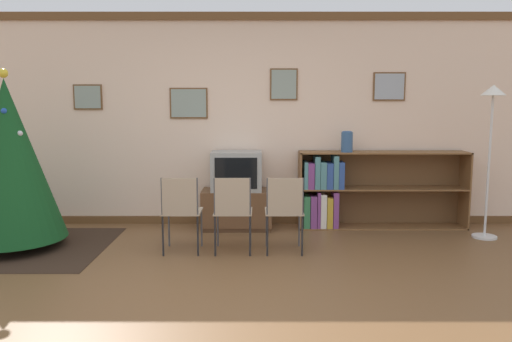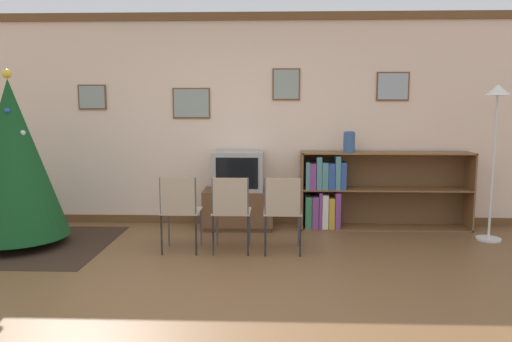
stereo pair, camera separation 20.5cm
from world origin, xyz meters
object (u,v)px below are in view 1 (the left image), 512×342
at_px(bookshelf, 349,191).
at_px(standing_lamp, 490,121).
at_px(christmas_tree, 8,160).
at_px(vase, 346,141).
at_px(tv_console, 236,209).
at_px(folding_chair_left, 180,210).
at_px(folding_chair_right, 283,209).
at_px(television, 235,171).
at_px(folding_chair_center, 232,209).

bearing_deg(bookshelf, standing_lamp, -18.90).
distance_m(christmas_tree, vase, 3.88).
distance_m(christmas_tree, tv_console, 2.65).
bearing_deg(bookshelf, folding_chair_left, -150.11).
bearing_deg(vase, folding_chair_right, -127.66).
bearing_deg(television, vase, 0.57).
relative_size(television, folding_chair_left, 0.76).
xyz_separation_m(folding_chair_right, vase, (0.83, 1.08, 0.63)).
height_order(folding_chair_left, vase, vase).
height_order(tv_console, vase, vase).
distance_m(folding_chair_center, folding_chair_right, 0.54).
bearing_deg(vase, tv_console, -179.54).
xyz_separation_m(tv_console, folding_chair_left, (-0.54, -1.07, 0.22)).
bearing_deg(bookshelf, folding_chair_right, -128.30).
distance_m(christmas_tree, folding_chair_center, 2.47).
bearing_deg(tv_console, television, -90.00).
relative_size(tv_console, folding_chair_right, 1.06).
height_order(christmas_tree, television, christmas_tree).
relative_size(television, folding_chair_center, 0.76).
height_order(christmas_tree, bookshelf, christmas_tree).
distance_m(television, folding_chair_center, 1.10).
xyz_separation_m(television, folding_chair_left, (-0.54, -1.06, -0.26)).
xyz_separation_m(folding_chair_left, folding_chair_right, (1.08, 0.00, 0.00)).
height_order(television, vase, vase).
bearing_deg(folding_chair_right, tv_console, 116.81).
relative_size(tv_console, bookshelf, 0.41).
bearing_deg(tv_console, vase, 0.46).
xyz_separation_m(folding_chair_center, vase, (1.37, 1.08, 0.63)).
bearing_deg(vase, christmas_tree, -167.03).
bearing_deg(vase, bookshelf, 41.45).
bearing_deg(folding_chair_center, folding_chair_right, 0.00).
bearing_deg(tv_console, folding_chair_left, -116.81).
xyz_separation_m(television, bookshelf, (1.44, 0.07, -0.26)).
distance_m(television, folding_chair_left, 1.22).
height_order(tv_console, folding_chair_right, folding_chair_right).
height_order(folding_chair_right, standing_lamp, standing_lamp).
bearing_deg(vase, television, -179.43).
relative_size(folding_chair_center, folding_chair_right, 1.00).
bearing_deg(television, folding_chair_right, -63.13).
distance_m(television, folding_chair_right, 1.22).
height_order(christmas_tree, vase, christmas_tree).
relative_size(tv_console, folding_chair_left, 1.06).
height_order(television, folding_chair_right, television).
relative_size(folding_chair_right, bookshelf, 0.39).
xyz_separation_m(vase, standing_lamp, (1.57, -0.46, 0.26)).
bearing_deg(tv_console, folding_chair_right, -63.19).
distance_m(tv_console, standing_lamp, 3.17).
relative_size(folding_chair_left, standing_lamp, 0.46).
bearing_deg(television, christmas_tree, -160.41).
distance_m(tv_console, folding_chair_right, 1.22).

